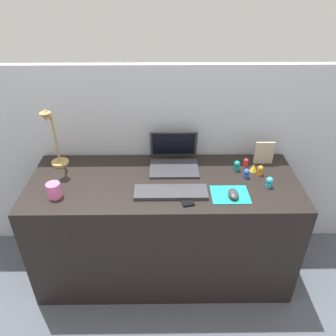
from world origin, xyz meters
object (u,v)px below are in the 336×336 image
keyboard (171,192)px  toy_figurine_blue (246,173)px  toy_figurine_cyan (269,182)px  coffee_mug (54,190)px  laptop (174,157)px  mouse (233,194)px  desk_lamp (54,141)px  cell_phone (186,199)px  toy_figurine_red (246,162)px  toy_figurine_yellow (253,168)px  toy_figurine_teal (237,166)px  toy_figurine_orange (260,170)px  picture_frame (264,153)px

keyboard → toy_figurine_blue: bearing=18.8°
toy_figurine_cyan → toy_figurine_blue: toy_figurine_cyan is taller
keyboard → coffee_mug: (-0.64, -0.02, 0.03)m
laptop → mouse: bearing=-47.1°
mouse → desk_lamp: desk_lamp is taller
cell_phone → coffee_mug: coffee_mug is taller
mouse → toy_figurine_red: bearing=67.2°
coffee_mug → toy_figurine_yellow: 1.18m
toy_figurine_red → keyboard: bearing=-149.0°
keyboard → toy_figurine_yellow: (0.51, 0.23, 0.01)m
toy_figurine_teal → desk_lamp: bearing=177.2°
cell_phone → toy_figurine_orange: size_ratio=2.05×
toy_figurine_yellow → toy_figurine_red: 0.07m
toy_figurine_cyan → toy_figurine_orange: bearing=98.8°
desk_lamp → picture_frame: 1.30m
mouse → toy_figurine_teal: toy_figurine_teal is taller
toy_figurine_yellow → cell_phone: bearing=-147.0°
toy_figurine_cyan → toy_figurine_blue: (-0.11, 0.10, -0.00)m
coffee_mug → toy_figurine_red: (1.12, 0.31, -0.02)m
toy_figurine_blue → toy_figurine_yellow: 0.09m
keyboard → desk_lamp: desk_lamp is taller
mouse → toy_figurine_teal: 0.28m
toy_figurine_cyan → toy_figurine_yellow: (-0.05, 0.17, -0.01)m
mouse → coffee_mug: 0.98m
coffee_mug → toy_figurine_red: bearing=15.4°
toy_figurine_teal → picture_frame: bearing=25.0°
toy_figurine_blue → toy_figurine_red: (0.03, 0.13, -0.00)m
toy_figurine_teal → toy_figurine_red: (0.07, 0.05, -0.01)m
laptop → picture_frame: bearing=1.5°
toy_figurine_blue → toy_figurine_teal: 0.09m
keyboard → picture_frame: 0.68m
desk_lamp → toy_figurine_yellow: bearing=-3.0°
laptop → toy_figurine_red: size_ratio=5.72×
toy_figurine_blue → picture_frame: bearing=49.7°
toy_figurine_blue → keyboard: bearing=-161.2°
keyboard → toy_figurine_blue: 0.48m
toy_figurine_yellow → toy_figurine_cyan: bearing=-73.3°
laptop → toy_figurine_blue: size_ratio=5.06×
mouse → picture_frame: 0.44m
mouse → toy_figurine_yellow: 0.31m
mouse → toy_figurine_cyan: size_ratio=1.46×
keyboard → desk_lamp: size_ratio=1.03×
picture_frame → keyboard: bearing=-151.6°
keyboard → coffee_mug: 0.64m
toy_figurine_red → coffee_mug: bearing=-164.6°
keyboard → toy_figurine_teal: size_ratio=6.15×
keyboard → mouse: 0.35m
coffee_mug → toy_figurine_teal: 1.08m
desk_lamp → toy_figurine_yellow: 1.23m
laptop → mouse: (0.32, -0.34, -0.03)m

